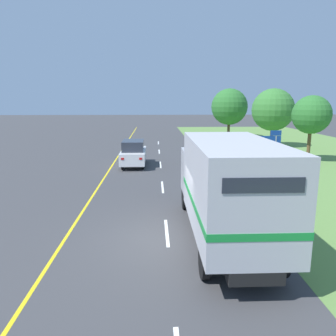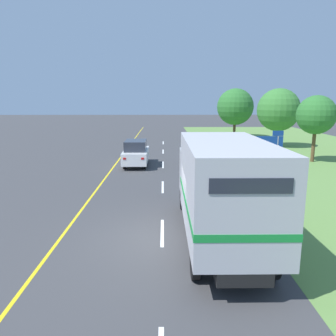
{
  "view_description": "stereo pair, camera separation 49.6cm",
  "coord_description": "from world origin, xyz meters",
  "px_view_note": "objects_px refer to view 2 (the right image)",
  "views": [
    {
      "loc": [
        -0.43,
        -11.06,
        4.93
      ],
      "look_at": [
        0.3,
        6.77,
        1.2
      ],
      "focal_mm": 35.0,
      "sensor_mm": 36.0,
      "label": 1
    },
    {
      "loc": [
        0.07,
        -11.08,
        4.93
      ],
      "look_at": [
        0.3,
        6.77,
        1.2
      ],
      "focal_mm": 35.0,
      "sensor_mm": 36.0,
      "label": 2
    }
  ],
  "objects_px": {
    "roadside_tree_near": "(316,115)",
    "roadside_tree_mid": "(279,110)",
    "horse_trailer_truck": "(221,186)",
    "lead_car_white": "(136,153)",
    "roadside_tree_far": "(235,107)",
    "highway_sign": "(266,148)"
  },
  "relations": [
    {
      "from": "horse_trailer_truck",
      "to": "highway_sign",
      "type": "distance_m",
      "value": 10.29
    },
    {
      "from": "horse_trailer_truck",
      "to": "roadside_tree_near",
      "type": "distance_m",
      "value": 18.37
    },
    {
      "from": "lead_car_white",
      "to": "roadside_tree_far",
      "type": "height_order",
      "value": "roadside_tree_far"
    },
    {
      "from": "lead_car_white",
      "to": "highway_sign",
      "type": "distance_m",
      "value": 9.67
    },
    {
      "from": "roadside_tree_mid",
      "to": "roadside_tree_far",
      "type": "height_order",
      "value": "roadside_tree_far"
    },
    {
      "from": "lead_car_white",
      "to": "roadside_tree_mid",
      "type": "bearing_deg",
      "value": 35.36
    },
    {
      "from": "horse_trailer_truck",
      "to": "roadside_tree_near",
      "type": "height_order",
      "value": "roadside_tree_near"
    },
    {
      "from": "roadside_tree_near",
      "to": "roadside_tree_far",
      "type": "relative_size",
      "value": 0.83
    },
    {
      "from": "lead_car_white",
      "to": "roadside_tree_mid",
      "type": "height_order",
      "value": "roadside_tree_mid"
    },
    {
      "from": "highway_sign",
      "to": "roadside_tree_near",
      "type": "bearing_deg",
      "value": 46.29
    },
    {
      "from": "horse_trailer_truck",
      "to": "lead_car_white",
      "type": "distance_m",
      "value": 14.43
    },
    {
      "from": "horse_trailer_truck",
      "to": "lead_car_white",
      "type": "xyz_separation_m",
      "value": [
        -4.06,
        13.8,
        -1.06
      ]
    },
    {
      "from": "roadside_tree_near",
      "to": "roadside_tree_mid",
      "type": "xyz_separation_m",
      "value": [
        -0.02,
        8.62,
        0.14
      ]
    },
    {
      "from": "horse_trailer_truck",
      "to": "roadside_tree_far",
      "type": "bearing_deg",
      "value": 77.2
    },
    {
      "from": "lead_car_white",
      "to": "highway_sign",
      "type": "relative_size",
      "value": 1.43
    },
    {
      "from": "highway_sign",
      "to": "roadside_tree_near",
      "type": "xyz_separation_m",
      "value": [
        5.69,
        5.95,
        1.78
      ]
    },
    {
      "from": "horse_trailer_truck",
      "to": "roadside_tree_far",
      "type": "xyz_separation_m",
      "value": [
        7.53,
        33.14,
        1.98
      ]
    },
    {
      "from": "lead_car_white",
      "to": "roadside_tree_near",
      "type": "distance_m",
      "value": 14.52
    },
    {
      "from": "horse_trailer_truck",
      "to": "roadside_tree_near",
      "type": "xyz_separation_m",
      "value": [
        10.12,
        15.24,
        1.71
      ]
    },
    {
      "from": "lead_car_white",
      "to": "roadside_tree_mid",
      "type": "relative_size",
      "value": 0.72
    },
    {
      "from": "highway_sign",
      "to": "roadside_tree_far",
      "type": "relative_size",
      "value": 0.48
    },
    {
      "from": "lead_car_white",
      "to": "roadside_tree_near",
      "type": "bearing_deg",
      "value": 5.77
    }
  ]
}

